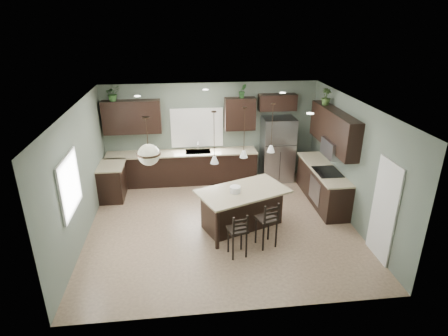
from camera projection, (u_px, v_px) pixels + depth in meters
ground at (222, 224)px, 8.69m from camera, size 6.00×6.00×0.00m
pantry_door at (384, 211)px, 7.19m from camera, size 0.04×0.82×2.04m
window_back at (197, 128)px, 10.56m from camera, size 1.35×0.02×1.00m
window_left at (69, 185)px, 7.04m from camera, size 0.02×1.10×1.00m
left_return_cabs at (112, 182)px, 9.79m from camera, size 0.60×0.90×0.90m
left_return_countertop at (111, 165)px, 9.61m from camera, size 0.66×0.96×0.04m
back_lower_cabs at (183, 168)px, 10.67m from camera, size 4.20×0.60×0.90m
back_countertop at (182, 153)px, 10.48m from camera, size 4.20×0.66×0.04m
sink_inset at (198, 152)px, 10.52m from camera, size 0.70×0.45×0.01m
faucet at (198, 147)px, 10.44m from camera, size 0.02×0.02×0.28m
back_upper_left at (132, 117)px, 10.08m from camera, size 1.55×0.34×0.90m
back_upper_right at (240, 114)px, 10.39m from camera, size 0.85×0.34×0.90m
fridge_header at (277, 102)px, 10.39m from camera, size 1.05×0.34×0.45m
right_lower_cabs at (322, 185)px, 9.61m from camera, size 0.60×2.35×0.90m
right_countertop at (323, 168)px, 9.42m from camera, size 0.66×2.35×0.04m
cooktop at (327, 172)px, 9.16m from camera, size 0.58×0.75×0.02m
wall_oven_front at (314, 191)px, 9.32m from camera, size 0.01×0.72×0.60m
right_upper_cabs at (334, 129)px, 9.05m from camera, size 0.34×2.35×0.90m
microwave at (334, 148)px, 8.94m from camera, size 0.40×0.75×0.40m
refrigerator at (277, 149)px, 10.75m from camera, size 0.90×0.74×1.85m
kitchen_island at (243, 209)px, 8.42m from camera, size 2.21×1.75×0.92m
serving_dish at (235, 189)px, 8.13m from camera, size 0.24×0.24×0.14m
bar_stool_left at (237, 234)px, 7.41m from camera, size 0.43×0.43×0.97m
bar_stool_center at (266, 223)px, 7.72m from camera, size 0.49×0.49×1.04m
pendant_left at (214, 138)px, 7.43m from camera, size 0.17×0.17×1.10m
pendant_center at (244, 133)px, 7.73m from camera, size 0.17×0.17×1.10m
pendant_right at (272, 128)px, 8.04m from camera, size 0.17×0.17×1.10m
chandelier at (148, 141)px, 7.00m from camera, size 0.46×0.46×0.96m
plant_back_left at (113, 93)px, 9.76m from camera, size 0.46×0.44×0.41m
plant_back_right at (243, 91)px, 10.13m from camera, size 0.23×0.20×0.39m
plant_right_wall at (326, 97)px, 9.35m from camera, size 0.24×0.24×0.41m
room_shell at (222, 156)px, 8.04m from camera, size 6.00×6.00×6.00m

